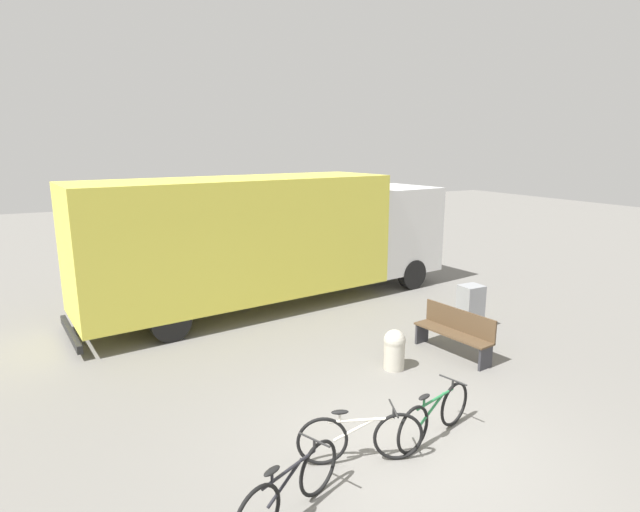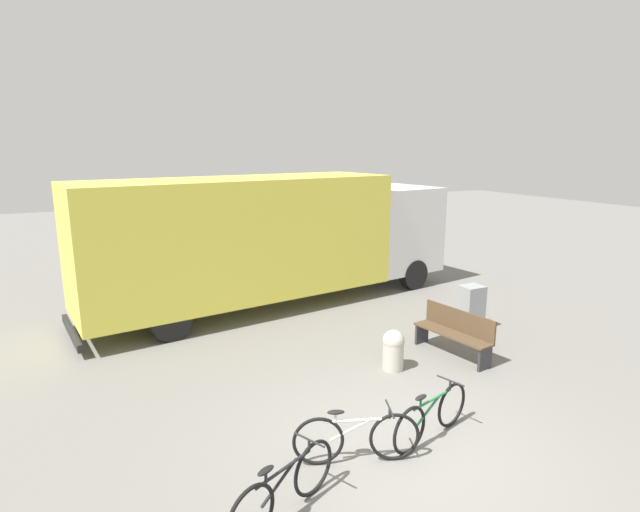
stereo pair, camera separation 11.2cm
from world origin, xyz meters
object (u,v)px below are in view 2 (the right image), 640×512
(delivery_truck, at_px, (274,236))
(bicycle_middle, at_px, (356,437))
(bollard_near_bench, at_px, (393,349))
(bicycle_near, at_px, (284,489))
(park_bench, at_px, (455,331))
(utility_box, at_px, (471,308))
(bicycle_far, at_px, (431,416))

(delivery_truck, bearing_deg, bicycle_middle, -110.06)
(delivery_truck, bearing_deg, bollard_near_bench, -91.14)
(delivery_truck, distance_m, bicycle_near, 7.69)
(bicycle_middle, xyz_separation_m, bollard_near_bench, (1.98, 2.06, 0.04))
(park_bench, height_order, bollard_near_bench, park_bench)
(bollard_near_bench, height_order, utility_box, utility_box)
(bicycle_far, xyz_separation_m, bollard_near_bench, (0.80, 2.06, 0.04))
(bicycle_far, bearing_deg, utility_box, 24.76)
(bollard_near_bench, bearing_deg, bicycle_far, -111.14)
(bicycle_middle, relative_size, bollard_near_bench, 2.08)
(bicycle_near, bearing_deg, bicycle_far, -12.95)
(park_bench, bearing_deg, bicycle_middle, 112.79)
(bicycle_near, xyz_separation_m, bicycle_far, (2.36, 0.48, 0.00))
(bicycle_near, height_order, bollard_near_bench, same)
(bicycle_middle, bearing_deg, bicycle_far, 20.67)
(bicycle_middle, xyz_separation_m, bicycle_far, (1.18, -0.00, 0.00))
(delivery_truck, distance_m, park_bench, 5.07)
(bicycle_near, distance_m, bicycle_middle, 1.28)
(delivery_truck, xyz_separation_m, bicycle_near, (-2.67, -7.08, -1.41))
(bicycle_far, height_order, bollard_near_bench, same)
(delivery_truck, relative_size, utility_box, 10.11)
(bicycle_far, xyz_separation_m, utility_box, (3.47, 2.99, 0.14))
(bollard_near_bench, bearing_deg, bicycle_near, -141.21)
(park_bench, xyz_separation_m, bicycle_middle, (-3.40, -2.07, -0.13))
(bicycle_middle, bearing_deg, bollard_near_bench, 66.99)
(bicycle_middle, height_order, bollard_near_bench, same)
(utility_box, bearing_deg, bicycle_middle, -147.31)
(park_bench, relative_size, bollard_near_bench, 2.27)
(park_bench, bearing_deg, delivery_truck, 14.35)
(park_bench, xyz_separation_m, bicycle_near, (-4.58, -2.55, -0.13))
(bicycle_near, xyz_separation_m, bicycle_middle, (1.18, 0.48, 0.00))
(bollard_near_bench, bearing_deg, delivery_truck, 96.21)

